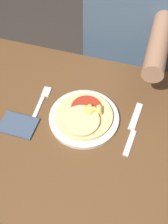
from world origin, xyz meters
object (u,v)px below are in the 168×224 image
object	(u,v)px
dining_table	(76,146)
fork	(41,102)
plate	(84,118)
person_diner	(131,38)
pizza	(84,116)
knife	(133,129)

from	to	relation	value
dining_table	fork	distance (m)	0.21
plate	person_diner	size ratio (longest dim) A/B	0.19
pizza	fork	distance (m)	0.17
plate	pizza	bearing A→B (deg)	-67.92
plate	person_diner	bearing A→B (deg)	82.04
dining_table	plate	size ratio (longest dim) A/B	4.81
plate	pizza	distance (m)	0.02
plate	knife	bearing A→B (deg)	2.11
fork	knife	world-z (taller)	same
knife	person_diner	distance (m)	0.51
fork	person_diner	distance (m)	0.54
fork	person_diner	world-z (taller)	person_diner
plate	person_diner	xyz separation A→B (m)	(0.07, 0.51, -0.03)
knife	person_diner	world-z (taller)	person_diner
fork	knife	distance (m)	0.34
plate	knife	size ratio (longest dim) A/B	1.09
person_diner	pizza	bearing A→B (deg)	-97.72
plate	pizza	world-z (taller)	pizza
dining_table	pizza	size ratio (longest dim) A/B	5.93
dining_table	knife	size ratio (longest dim) A/B	5.23
pizza	knife	bearing A→B (deg)	3.50
person_diner	plate	bearing A→B (deg)	-97.96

